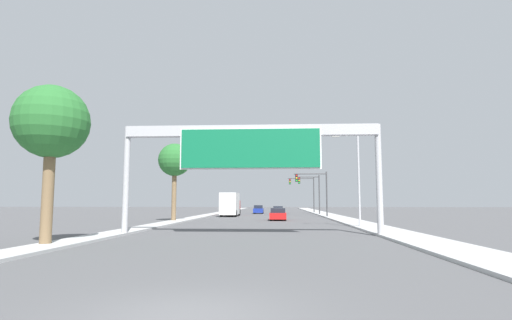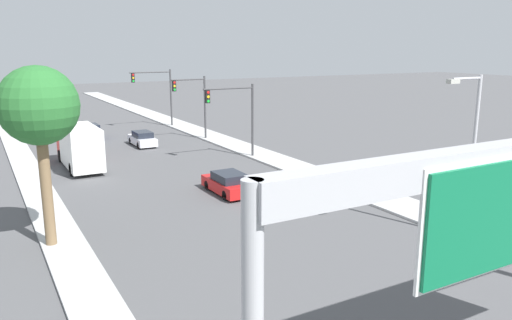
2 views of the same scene
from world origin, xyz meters
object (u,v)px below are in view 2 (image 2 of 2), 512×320
Objects in this scene: traffic_light_near_intersection at (237,109)px; traffic_light_mid_block at (195,98)px; car_far_center at (91,132)px; street_lamp_right at (470,145)px; traffic_light_far_intersection at (158,89)px; car_mid_center at (228,183)px; car_near_center at (142,139)px; palm_tree_background at (39,108)px; truck_box_primary at (79,147)px.

traffic_light_mid_block is at bearing 87.96° from traffic_light_near_intersection.
traffic_light_near_intersection is at bearing -92.04° from traffic_light_mid_block.
car_far_center is 39.58m from street_lamp_right.
car_far_center is 0.63× the size of traffic_light_far_intersection.
car_mid_center is 1.00× the size of car_near_center.
traffic_light_far_intersection is (-0.06, 20.00, 0.33)m from traffic_light_near_intersection.
traffic_light_near_intersection is 0.79× the size of street_lamp_right.
car_near_center reaches higher than car_mid_center.
car_mid_center is 0.67× the size of traffic_light_mid_block.
traffic_light_far_intersection is (5.24, 10.22, 3.92)m from car_near_center.
car_near_center is at bearing -62.26° from car_far_center.
street_lamp_right reaches higher than traffic_light_far_intersection.
traffic_light_mid_block is 0.76× the size of palm_tree_background.
traffic_light_far_intersection reaches higher than truck_box_primary.
car_near_center is 0.64× the size of traffic_light_far_intersection.
traffic_light_far_intersection is at bearing 22.18° from car_far_center.
truck_box_primary is 17.13m from palm_tree_background.
car_near_center is 12.14m from traffic_light_far_intersection.
traffic_light_near_intersection is (5.30, -9.78, 3.59)m from car_near_center.
traffic_light_near_intersection reaches higher than car_near_center.
traffic_light_far_intersection reaches higher than car_far_center.
car_far_center is 30.78m from palm_tree_background.
traffic_light_far_intersection is (5.24, 28.88, 3.92)m from car_mid_center.
car_far_center is 7.52m from car_near_center.
street_lamp_right is at bearing -78.17° from car_near_center.
truck_box_primary is 1.18× the size of traffic_light_far_intersection.
traffic_light_near_intersection is at bearing -14.13° from truck_box_primary.
street_lamp_right reaches higher than car_mid_center.
car_near_center is (-0.00, 18.66, 0.00)m from car_mid_center.
traffic_light_mid_block is at bearing 91.66° from street_lamp_right.
palm_tree_background is at bearing -126.68° from traffic_light_mid_block.
traffic_light_mid_block is at bearing -87.61° from traffic_light_far_intersection.
traffic_light_near_intersection is at bearing -61.83° from car_far_center.
palm_tree_background is at bearing -116.60° from car_near_center.
car_near_center is 9.74m from truck_box_primary.
traffic_light_near_intersection is 0.97× the size of traffic_light_mid_block.
traffic_light_mid_block is (0.36, 10.00, 0.03)m from traffic_light_near_intersection.
palm_tree_background reaches higher than truck_box_primary.
traffic_light_far_intersection is 41.65m from street_lamp_right.
car_mid_center is 0.64× the size of traffic_light_far_intersection.
car_near_center is 0.68× the size of traffic_light_mid_block.
street_lamp_right is at bearing -61.23° from truck_box_primary.
palm_tree_background is (-16.59, -12.75, 2.34)m from traffic_light_near_intersection.
traffic_light_near_intersection is 20.00m from traffic_light_far_intersection.
car_far_center is 0.68× the size of traffic_light_near_intersection.
street_lamp_right is at bearing -88.34° from traffic_light_mid_block.
car_mid_center is 0.54× the size of truck_box_primary.
traffic_light_mid_block is at bearing -35.10° from car_far_center.
car_far_center is (-3.50, 25.32, 0.04)m from car_mid_center.
car_far_center is at bearing 97.87° from car_mid_center.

